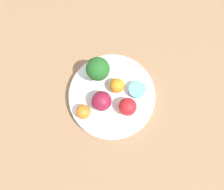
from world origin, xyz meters
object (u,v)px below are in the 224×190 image
(apple_red, at_px, (102,101))
(small_cup, at_px, (137,90))
(apple_green, at_px, (128,107))
(orange_back, at_px, (83,112))
(broccoli, at_px, (98,69))
(bowl, at_px, (112,96))
(orange_front, at_px, (117,86))

(apple_red, xyz_separation_m, small_cup, (0.00, 0.10, -0.02))
(apple_green, relative_size, orange_back, 1.22)
(apple_red, distance_m, small_cup, 0.10)
(apple_red, distance_m, orange_back, 0.06)
(broccoli, bearing_deg, bowl, 10.89)
(bowl, height_order, small_cup, small_cup)
(bowl, xyz_separation_m, apple_red, (0.01, -0.03, 0.04))
(broccoli, height_order, orange_back, broccoli)
(apple_green, bearing_deg, small_cup, 131.45)
(orange_back, relative_size, small_cup, 0.85)
(bowl, bearing_deg, broccoli, -169.11)
(broccoli, xyz_separation_m, small_cup, (0.08, 0.08, -0.04))
(orange_front, bearing_deg, orange_back, -71.37)
(apple_green, bearing_deg, apple_red, -122.07)
(apple_red, distance_m, orange_front, 0.06)
(orange_back, height_order, small_cup, orange_back)
(broccoli, bearing_deg, apple_red, -13.39)
(apple_green, relative_size, small_cup, 1.04)
(broccoli, height_order, apple_green, broccoli)
(bowl, relative_size, apple_red, 4.46)
(broccoli, distance_m, apple_green, 0.12)
(broccoli, xyz_separation_m, apple_green, (0.12, 0.04, -0.02))
(bowl, distance_m, small_cup, 0.07)
(apple_red, bearing_deg, orange_back, -79.81)
(apple_red, height_order, orange_back, apple_red)
(apple_red, bearing_deg, small_cup, 89.53)
(small_cup, bearing_deg, broccoli, -134.24)
(apple_green, bearing_deg, bowl, -149.35)
(apple_red, bearing_deg, apple_green, 57.93)
(bowl, distance_m, broccoli, 0.09)
(bowl, relative_size, small_cup, 5.17)
(orange_back, bearing_deg, small_cup, 93.31)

